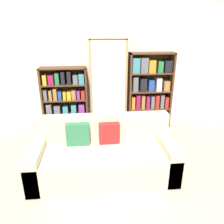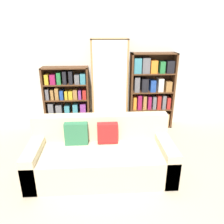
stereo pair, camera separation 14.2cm
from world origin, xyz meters
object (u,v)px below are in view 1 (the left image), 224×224
couch (103,156)px  bookshelf_right (149,92)px  wine_bottle (137,138)px  bookshelf_left (65,101)px  display_cabinet (108,86)px

couch → bookshelf_right: bearing=56.0°
wine_bottle → bookshelf_left: bearing=148.2°
couch → bookshelf_left: 1.90m
display_cabinet → bookshelf_right: display_cabinet is taller
display_cabinet → couch: bearing=-97.5°
bookshelf_left → display_cabinet: bearing=-1.0°
couch → bookshelf_right: (1.16, 1.72, 0.50)m
display_cabinet → bookshelf_right: bearing=0.9°
couch → display_cabinet: display_cabinet is taller
bookshelf_right → wine_bottle: (-0.45, -0.89, -0.67)m
wine_bottle → bookshelf_right: bearing=63.4°
couch → bookshelf_left: (-0.72, 1.72, 0.37)m
bookshelf_right → display_cabinet: bearing=-179.1°
bookshelf_right → wine_bottle: 1.20m
display_cabinet → bookshelf_left: bearing=179.0°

